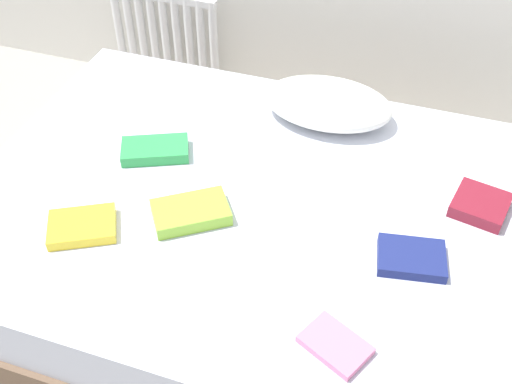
{
  "coord_description": "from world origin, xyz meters",
  "views": [
    {
      "loc": [
        0.52,
        -1.49,
        1.98
      ],
      "look_at": [
        0.0,
        0.05,
        0.48
      ],
      "focal_mm": 44.0,
      "sensor_mm": 36.0,
      "label": 1
    }
  ],
  "objects_px": {
    "textbook_maroon": "(480,205)",
    "textbook_pink": "(335,345)",
    "radiator": "(165,36)",
    "pillow": "(328,103)",
    "textbook_yellow": "(82,226)",
    "textbook_green": "(155,150)",
    "bed": "(252,246)",
    "textbook_navy": "(411,258)",
    "textbook_lime": "(191,212)"
  },
  "relations": [
    {
      "from": "textbook_maroon",
      "to": "textbook_pink",
      "type": "relative_size",
      "value": 0.96
    },
    {
      "from": "radiator",
      "to": "pillow",
      "type": "relative_size",
      "value": 1.17
    },
    {
      "from": "textbook_yellow",
      "to": "textbook_green",
      "type": "height_order",
      "value": "textbook_green"
    },
    {
      "from": "radiator",
      "to": "textbook_pink",
      "type": "height_order",
      "value": "radiator"
    },
    {
      "from": "bed",
      "to": "radiator",
      "type": "distance_m",
      "value": 1.5
    },
    {
      "from": "radiator",
      "to": "pillow",
      "type": "xyz_separation_m",
      "value": [
        1.03,
        -0.66,
        0.24
      ]
    },
    {
      "from": "bed",
      "to": "pillow",
      "type": "distance_m",
      "value": 0.64
    },
    {
      "from": "radiator",
      "to": "textbook_maroon",
      "type": "relative_size",
      "value": 3.42
    },
    {
      "from": "bed",
      "to": "textbook_maroon",
      "type": "bearing_deg",
      "value": 14.06
    },
    {
      "from": "textbook_navy",
      "to": "textbook_green",
      "type": "distance_m",
      "value": 1.0
    },
    {
      "from": "pillow",
      "to": "textbook_green",
      "type": "height_order",
      "value": "pillow"
    },
    {
      "from": "textbook_yellow",
      "to": "radiator",
      "type": "bearing_deg",
      "value": 77.25
    },
    {
      "from": "textbook_lime",
      "to": "textbook_maroon",
      "type": "bearing_deg",
      "value": -14.16
    },
    {
      "from": "pillow",
      "to": "textbook_yellow",
      "type": "distance_m",
      "value": 1.05
    },
    {
      "from": "textbook_yellow",
      "to": "textbook_lime",
      "type": "relative_size",
      "value": 0.86
    },
    {
      "from": "pillow",
      "to": "textbook_green",
      "type": "bearing_deg",
      "value": -141.74
    },
    {
      "from": "pillow",
      "to": "textbook_maroon",
      "type": "xyz_separation_m",
      "value": [
        0.62,
        -0.35,
        -0.05
      ]
    },
    {
      "from": "textbook_maroon",
      "to": "textbook_navy",
      "type": "bearing_deg",
      "value": -109.64
    },
    {
      "from": "radiator",
      "to": "pillow",
      "type": "height_order",
      "value": "pillow"
    },
    {
      "from": "bed",
      "to": "pillow",
      "type": "height_order",
      "value": "pillow"
    },
    {
      "from": "bed",
      "to": "textbook_pink",
      "type": "xyz_separation_m",
      "value": [
        0.41,
        -0.5,
        0.26
      ]
    },
    {
      "from": "textbook_maroon",
      "to": "textbook_pink",
      "type": "height_order",
      "value": "textbook_maroon"
    },
    {
      "from": "textbook_navy",
      "to": "textbook_maroon",
      "type": "relative_size",
      "value": 1.19
    },
    {
      "from": "textbook_green",
      "to": "bed",
      "type": "bearing_deg",
      "value": -38.62
    },
    {
      "from": "radiator",
      "to": "textbook_green",
      "type": "distance_m",
      "value": 1.21
    },
    {
      "from": "textbook_maroon",
      "to": "radiator",
      "type": "bearing_deg",
      "value": 159.86
    },
    {
      "from": "bed",
      "to": "textbook_yellow",
      "type": "relative_size",
      "value": 9.32
    },
    {
      "from": "textbook_yellow",
      "to": "textbook_lime",
      "type": "height_order",
      "value": "textbook_lime"
    },
    {
      "from": "radiator",
      "to": "bed",
      "type": "bearing_deg",
      "value": -53.2
    },
    {
      "from": "textbook_navy",
      "to": "textbook_pink",
      "type": "bearing_deg",
      "value": -121.77
    },
    {
      "from": "radiator",
      "to": "textbook_pink",
      "type": "distance_m",
      "value": 2.15
    },
    {
      "from": "textbook_yellow",
      "to": "textbook_maroon",
      "type": "distance_m",
      "value": 1.32
    },
    {
      "from": "radiator",
      "to": "textbook_lime",
      "type": "relative_size",
      "value": 2.39
    },
    {
      "from": "radiator",
      "to": "textbook_pink",
      "type": "xyz_separation_m",
      "value": [
        1.31,
        -1.7,
        0.18
      ]
    },
    {
      "from": "bed",
      "to": "textbook_navy",
      "type": "xyz_separation_m",
      "value": [
        0.57,
        -0.12,
        0.27
      ]
    },
    {
      "from": "textbook_yellow",
      "to": "textbook_navy",
      "type": "distance_m",
      "value": 1.06
    },
    {
      "from": "bed",
      "to": "textbook_maroon",
      "type": "distance_m",
      "value": 0.82
    },
    {
      "from": "textbook_yellow",
      "to": "textbook_maroon",
      "type": "xyz_separation_m",
      "value": [
        1.22,
        0.51,
        0.0
      ]
    },
    {
      "from": "textbook_yellow",
      "to": "textbook_pink",
      "type": "height_order",
      "value": "textbook_yellow"
    },
    {
      "from": "textbook_green",
      "to": "textbook_maroon",
      "type": "distance_m",
      "value": 1.17
    },
    {
      "from": "pillow",
      "to": "textbook_yellow",
      "type": "relative_size",
      "value": 2.36
    },
    {
      "from": "pillow",
      "to": "textbook_navy",
      "type": "bearing_deg",
      "value": -56.57
    },
    {
      "from": "textbook_navy",
      "to": "textbook_green",
      "type": "bearing_deg",
      "value": 157.16
    },
    {
      "from": "radiator",
      "to": "textbook_maroon",
      "type": "xyz_separation_m",
      "value": [
        1.65,
        -1.01,
        0.19
      ]
    },
    {
      "from": "textbook_lime",
      "to": "textbook_green",
      "type": "bearing_deg",
      "value": 99.23
    },
    {
      "from": "textbook_yellow",
      "to": "textbook_green",
      "type": "xyz_separation_m",
      "value": [
        0.06,
        0.43,
        0.0
      ]
    },
    {
      "from": "bed",
      "to": "textbook_lime",
      "type": "xyz_separation_m",
      "value": [
        -0.16,
        -0.16,
        0.28
      ]
    },
    {
      "from": "pillow",
      "to": "textbook_lime",
      "type": "height_order",
      "value": "pillow"
    },
    {
      "from": "bed",
      "to": "textbook_maroon",
      "type": "height_order",
      "value": "textbook_maroon"
    },
    {
      "from": "pillow",
      "to": "radiator",
      "type": "bearing_deg",
      "value": 147.21
    }
  ]
}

